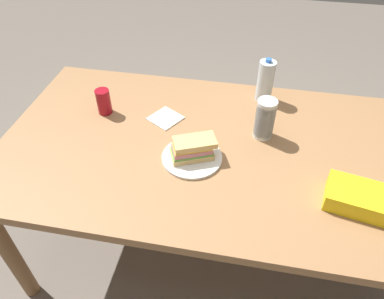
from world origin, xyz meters
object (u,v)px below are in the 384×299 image
Objects in this scene: chip_bag at (359,198)px; plastic_cup_stack at (265,119)px; paper_plate at (192,157)px; sandwich at (193,149)px; dining_table at (216,160)px; soda_can_red at (104,102)px; water_bottle_tall at (265,81)px.

plastic_cup_stack is (-0.35, 0.33, 0.06)m from chip_bag.
sandwich reaches higher than paper_plate.
paper_plate is 1.24× the size of sandwich.
dining_table is 15.40× the size of soda_can_red.
soda_can_red reaches higher than sandwich.
plastic_cup_stack reaches higher than chip_bag.
soda_can_red is 1.16m from chip_bag.
chip_bag is at bearing -42.76° from plastic_cup_stack.
dining_table is at bearing -149.62° from plastic_cup_stack.
chip_bag is at bearing -11.58° from sandwich.
plastic_cup_stack is at bearing -31.51° from chip_bag.
plastic_cup_stack reaches higher than paper_plate.
water_bottle_tall is (0.26, 0.48, 0.05)m from sandwich.
soda_can_red reaches higher than dining_table.
plastic_cup_stack is at bearing 35.76° from sandwich.
water_bottle_tall is (0.27, 0.49, 0.10)m from paper_plate.
dining_table is 0.28m from plastic_cup_stack.
chip_bag is (0.63, -0.13, 0.03)m from paper_plate.
soda_can_red reaches higher than paper_plate.
chip_bag is at bearing -59.32° from water_bottle_tall.
sandwich is at bearing -118.63° from water_bottle_tall.
soda_can_red is 0.78m from water_bottle_tall.
soda_can_red is at bearing 153.42° from sandwich.
water_bottle_tall reaches higher than sandwich.
sandwich is at bearing -144.24° from plastic_cup_stack.
plastic_cup_stack is (0.28, 0.20, 0.04)m from sandwich.
plastic_cup_stack is at bearing 30.38° from dining_table.
plastic_cup_stack reaches higher than dining_table.
dining_table is at bearing -14.69° from soda_can_red.
chip_bag is 0.72m from water_bottle_tall.
dining_table is 10.16× the size of plastic_cup_stack.
soda_can_red is at bearing 165.31° from dining_table.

